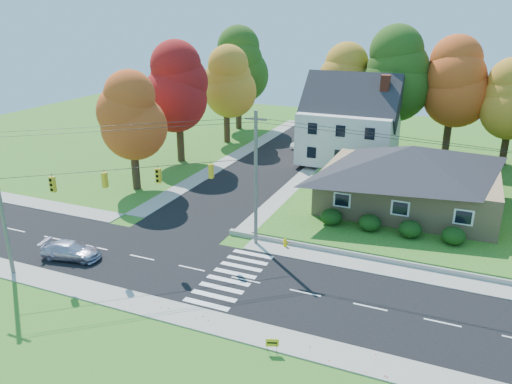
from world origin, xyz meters
TOP-DOWN VIEW (x-y plane):
  - ground at (0.00, 0.00)m, footprint 120.00×120.00m
  - road_main at (0.00, 0.00)m, footprint 90.00×8.00m
  - road_cross at (-8.00, 26.00)m, footprint 8.00×44.00m
  - sidewalk_north at (0.00, 5.00)m, footprint 90.00×2.00m
  - sidewalk_south at (0.00, -5.00)m, footprint 90.00×2.00m
  - lawn at (13.00, 21.00)m, footprint 30.00×30.00m
  - ranch_house at (8.00, 16.00)m, footprint 14.60×10.60m
  - colonial_house at (0.04, 28.00)m, footprint 10.40×8.40m
  - hedge_row at (7.50, 9.80)m, footprint 10.70×1.70m
  - traffic_infrastructure at (-0.15, 1.35)m, footprint 38.10×10.66m
  - tree_lot_0 at (-2.00, 34.00)m, footprint 6.72×6.72m
  - tree_lot_1 at (4.00, 33.00)m, footprint 7.84×7.84m
  - tree_lot_2 at (10.00, 34.00)m, footprint 7.28×7.28m
  - tree_west_0 at (-17.00, 12.00)m, footprint 6.16×6.16m
  - tree_west_1 at (-18.00, 22.00)m, footprint 7.28×7.28m
  - tree_west_2 at (-17.00, 32.00)m, footprint 6.72×6.72m
  - tree_west_3 at (-19.00, 40.00)m, footprint 7.84×7.84m
  - silver_sedan at (-12.44, -2.03)m, footprint 4.46×2.46m
  - white_car at (-6.78, 32.99)m, footprint 2.55×4.02m
  - fire_hydrant at (0.71, 5.51)m, footprint 0.40×0.31m
  - yard_sign at (4.20, -6.10)m, footprint 0.64×0.26m

SIDE VIEW (x-z plane):
  - ground at x=0.00m, z-range 0.00..0.00m
  - road_main at x=0.00m, z-range 0.00..0.02m
  - road_cross at x=-8.00m, z-range 0.00..0.02m
  - sidewalk_north at x=0.00m, z-range 0.00..0.08m
  - sidewalk_south at x=0.00m, z-range 0.00..0.08m
  - lawn at x=13.00m, z-range 0.00..0.50m
  - fire_hydrant at x=0.71m, z-range -0.02..0.68m
  - yard_sign at x=4.20m, z-range 0.18..1.01m
  - silver_sedan at x=-12.44m, z-range 0.02..1.24m
  - white_car at x=-6.78m, z-range 0.02..1.27m
  - hedge_row at x=7.50m, z-range 0.50..1.77m
  - ranch_house at x=8.00m, z-range 0.57..5.97m
  - colonial_house at x=0.04m, z-range -0.22..9.38m
  - traffic_infrastructure at x=-0.15m, z-range 0.15..10.15m
  - tree_west_0 at x=-17.00m, z-range 1.42..12.89m
  - tree_west_2 at x=-17.00m, z-range 1.55..14.06m
  - tree_lot_0 at x=-2.00m, z-range 2.05..14.56m
  - tree_west_1 at x=-18.00m, z-range 1.68..15.24m
  - tree_lot_2 at x=10.00m, z-range 2.18..15.74m
  - tree_west_3 at x=-19.00m, z-range 1.81..16.41m
  - tree_lot_1 at x=4.00m, z-range 2.31..16.91m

